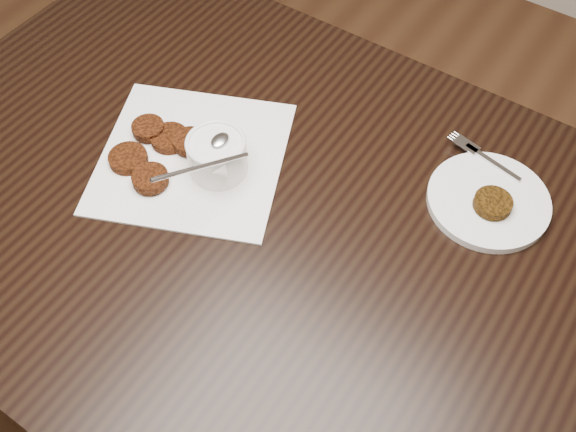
% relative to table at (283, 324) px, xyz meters
% --- Properties ---
extents(floor, '(4.00, 4.00, 0.00)m').
position_rel_table_xyz_m(floor, '(-0.02, -0.12, -0.38)').
color(floor, '#54341D').
rests_on(floor, ground).
extents(table, '(1.49, 0.96, 0.75)m').
position_rel_table_xyz_m(table, '(0.00, 0.00, 0.00)').
color(table, black).
rests_on(table, floor).
extents(napkin, '(0.42, 0.42, 0.00)m').
position_rel_table_xyz_m(napkin, '(-0.21, 0.02, 0.38)').
color(napkin, white).
rests_on(napkin, table).
extents(sauce_ramekin, '(0.18, 0.18, 0.14)m').
position_rel_table_xyz_m(sauce_ramekin, '(-0.15, 0.03, 0.45)').
color(sauce_ramekin, white).
rests_on(sauce_ramekin, napkin).
extents(patty_cluster, '(0.26, 0.26, 0.02)m').
position_rel_table_xyz_m(patty_cluster, '(-0.25, 0.01, 0.39)').
color(patty_cluster, '#5E250C').
rests_on(patty_cluster, napkin).
extents(plate_with_patty, '(0.24, 0.24, 0.03)m').
position_rel_table_xyz_m(plate_with_patty, '(0.27, 0.23, 0.39)').
color(plate_with_patty, white).
rests_on(plate_with_patty, table).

